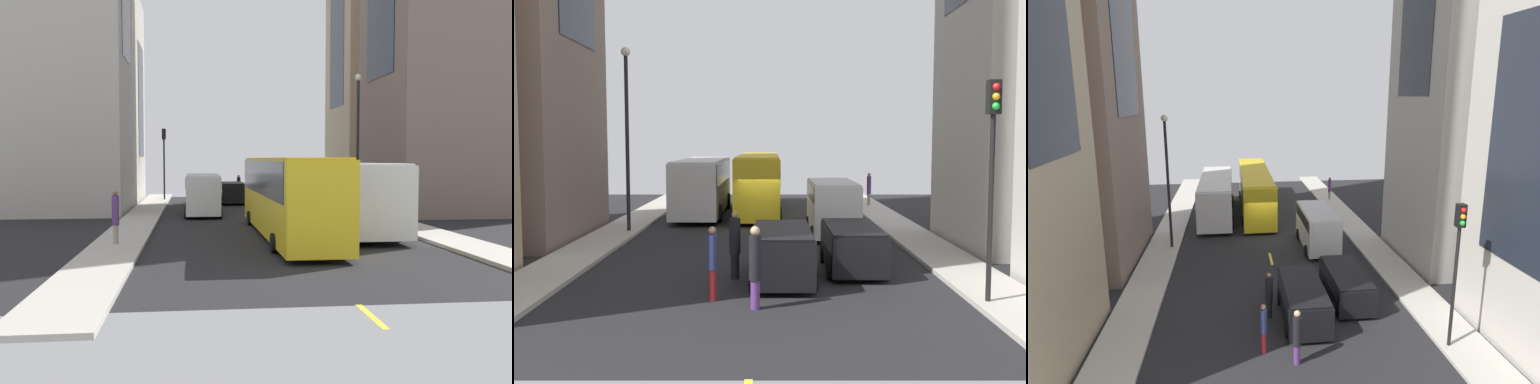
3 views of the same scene
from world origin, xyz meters
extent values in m
plane|color=black|center=(0.00, 0.00, 0.00)|extent=(40.08, 40.08, 0.00)
cube|color=#B2ADA3|center=(-6.98, 0.00, 0.07)|extent=(2.13, 44.00, 0.15)
cube|color=#B2ADA3|center=(6.98, 0.00, 0.07)|extent=(2.13, 44.00, 0.15)
cube|color=yellow|center=(0.00, -12.60, 0.01)|extent=(0.16, 2.00, 0.01)
cube|color=yellow|center=(0.00, -4.20, 0.01)|extent=(0.16, 2.00, 0.01)
cube|color=yellow|center=(0.00, 4.20, 0.01)|extent=(0.16, 2.00, 0.01)
cube|color=yellow|center=(0.00, 12.60, 0.01)|extent=(0.16, 2.00, 0.01)
cube|color=yellow|center=(0.00, 21.00, 0.01)|extent=(0.16, 2.00, 0.01)
cube|color=silver|center=(-3.64, 6.06, 1.77)|extent=(2.55, 11.33, 3.00)
cube|color=black|center=(-3.64, 6.06, 2.62)|extent=(2.60, 10.43, 1.20)
cube|color=beige|center=(-3.64, 6.06, 3.31)|extent=(2.45, 10.88, 0.08)
cylinder|color=black|center=(-4.81, 9.57, 0.50)|extent=(0.46, 1.00, 1.00)
cylinder|color=black|center=(-2.47, 9.57, 0.50)|extent=(0.46, 1.00, 1.00)
cylinder|color=black|center=(-4.81, 2.54, 0.50)|extent=(0.46, 1.00, 1.00)
cylinder|color=black|center=(-2.47, 2.54, 0.50)|extent=(0.46, 1.00, 1.00)
cube|color=yellow|center=(-0.30, 7.71, 1.86)|extent=(2.45, 14.65, 3.30)
cube|color=black|center=(-0.30, 7.71, 2.72)|extent=(2.50, 13.48, 1.48)
cube|color=gold|center=(-0.30, 7.71, 3.55)|extent=(2.35, 14.07, 0.08)
cylinder|color=black|center=(-1.42, 12.25, 0.38)|extent=(0.44, 0.76, 0.76)
cylinder|color=black|center=(0.83, 12.25, 0.38)|extent=(0.44, 0.76, 0.76)
cylinder|color=black|center=(-1.42, 3.17, 0.38)|extent=(0.44, 0.76, 0.76)
cylinder|color=black|center=(0.83, 3.17, 0.38)|extent=(0.44, 0.76, 0.76)
cube|color=white|center=(3.33, -2.28, 1.35)|extent=(2.05, 5.54, 2.30)
cube|color=black|center=(3.33, -2.28, 2.10)|extent=(2.09, 5.10, 0.69)
cube|color=silver|center=(3.33, -2.28, 2.54)|extent=(1.97, 5.32, 0.08)
cylinder|color=black|center=(2.39, -0.57, 0.36)|extent=(0.37, 0.72, 0.72)
cylinder|color=black|center=(4.27, -0.57, 0.36)|extent=(0.37, 0.72, 0.72)
cylinder|color=black|center=(2.39, -4.00, 0.36)|extent=(0.37, 0.72, 0.72)
cylinder|color=black|center=(4.27, -4.00, 0.36)|extent=(0.37, 0.72, 0.72)
cube|color=black|center=(3.24, -10.13, 0.82)|extent=(1.80, 4.48, 1.30)
cube|color=black|center=(3.24, -10.13, 1.15)|extent=(1.84, 4.13, 0.55)
cube|color=black|center=(3.24, -10.13, 1.51)|extent=(1.73, 4.31, 0.08)
cylinder|color=black|center=(2.41, -8.74, 0.31)|extent=(0.32, 0.62, 0.62)
cylinder|color=black|center=(4.07, -8.74, 0.31)|extent=(0.32, 0.62, 0.62)
cylinder|color=black|center=(2.41, -11.52, 0.31)|extent=(0.32, 0.62, 0.62)
cylinder|color=black|center=(4.07, -11.52, 0.31)|extent=(0.32, 0.62, 0.62)
cube|color=black|center=(0.80, -11.68, 0.88)|extent=(1.85, 4.69, 1.43)
cube|color=black|center=(0.80, -11.68, 1.25)|extent=(1.89, 4.31, 0.60)
cube|color=black|center=(0.80, -11.68, 1.64)|extent=(1.78, 4.50, 0.08)
cylinder|color=black|center=(-0.05, -10.22, 0.31)|extent=(0.33, 0.62, 0.62)
cylinder|color=black|center=(1.65, -10.22, 0.31)|extent=(0.33, 0.62, 0.62)
cylinder|color=black|center=(-0.05, -13.13, 0.31)|extent=(0.33, 0.62, 0.62)
cylinder|color=black|center=(1.65, -13.13, 0.31)|extent=(0.33, 0.62, 0.62)
cylinder|color=black|center=(-0.74, -11.42, 0.41)|extent=(0.27, 0.27, 0.82)
cylinder|color=black|center=(-0.74, -11.42, 1.40)|extent=(0.36, 0.36, 1.17)
sphere|color=#8C6647|center=(-0.74, -11.42, 2.09)|extent=(0.22, 0.22, 0.22)
cylinder|color=gray|center=(7.03, 10.23, 0.52)|extent=(0.21, 0.21, 0.74)
cylinder|color=#593372|center=(7.03, 10.23, 1.50)|extent=(0.29, 0.29, 1.20)
sphere|color=#8C6647|center=(7.03, 10.23, 2.20)|extent=(0.21, 0.21, 0.21)
cylinder|color=#593372|center=(0.01, -15.08, 0.40)|extent=(0.25, 0.25, 0.79)
cylinder|color=black|center=(0.01, -15.08, 1.39)|extent=(0.33, 0.33, 1.19)
sphere|color=tan|center=(0.01, -15.08, 2.11)|extent=(0.25, 0.25, 0.25)
cylinder|color=maroon|center=(-1.20, -14.21, 0.44)|extent=(0.22, 0.22, 0.88)
cylinder|color=navy|center=(-1.20, -14.21, 1.38)|extent=(0.30, 0.30, 1.00)
sphere|color=#8C6647|center=(-1.20, -14.21, 1.99)|extent=(0.22, 0.22, 0.22)
cylinder|color=black|center=(6.31, -14.80, 2.66)|extent=(0.14, 0.14, 5.03)
cube|color=black|center=(6.31, -14.80, 5.63)|extent=(0.32, 0.32, 0.90)
sphere|color=red|center=(6.31, -14.98, 5.88)|extent=(0.20, 0.20, 0.20)
sphere|color=orange|center=(6.31, -14.98, 5.63)|extent=(0.20, 0.20, 0.20)
sphere|color=green|center=(6.31, -14.98, 5.38)|extent=(0.20, 0.20, 0.20)
cylinder|color=black|center=(-6.41, -1.56, 4.31)|extent=(0.18, 0.18, 8.32)
sphere|color=silver|center=(-6.41, -1.56, 8.65)|extent=(0.44, 0.44, 0.44)
camera|label=1|loc=(3.99, 33.09, 3.53)|focal=39.56mm
camera|label=2|loc=(0.40, -31.38, 4.50)|focal=43.78mm
camera|label=3|loc=(-2.26, -29.62, 10.14)|focal=30.28mm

